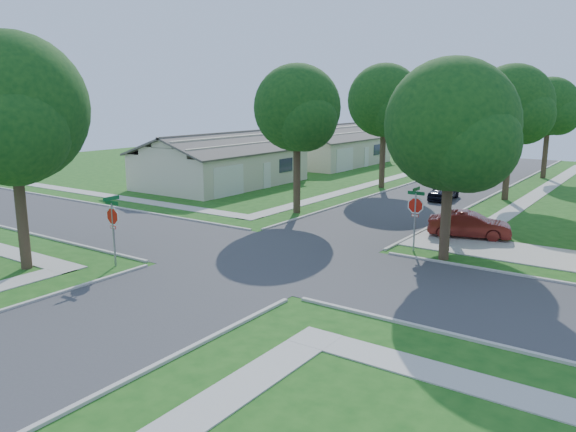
% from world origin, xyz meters
% --- Properties ---
extents(ground, '(100.00, 100.00, 0.00)m').
position_xyz_m(ground, '(0.00, 0.00, 0.00)').
color(ground, '#184D15').
rests_on(ground, ground).
extents(road_ns, '(7.00, 100.00, 0.02)m').
position_xyz_m(road_ns, '(0.00, 0.00, 0.00)').
color(road_ns, '#333335').
rests_on(road_ns, ground).
extents(sidewalk_ne, '(1.20, 40.00, 0.04)m').
position_xyz_m(sidewalk_ne, '(6.10, 26.00, 0.02)').
color(sidewalk_ne, '#9E9B91').
rests_on(sidewalk_ne, ground).
extents(sidewalk_nw, '(1.20, 40.00, 0.04)m').
position_xyz_m(sidewalk_nw, '(-6.10, 26.00, 0.02)').
color(sidewalk_nw, '#9E9B91').
rests_on(sidewalk_nw, ground).
extents(driveway, '(8.80, 3.60, 0.05)m').
position_xyz_m(driveway, '(7.90, 7.10, 0.03)').
color(driveway, '#9E9B91').
rests_on(driveway, ground).
extents(stop_sign_sw, '(1.05, 0.80, 2.98)m').
position_xyz_m(stop_sign_sw, '(-4.70, -4.70, 2.03)').
color(stop_sign_sw, gray).
rests_on(stop_sign_sw, ground).
extents(stop_sign_ne, '(1.05, 0.80, 2.98)m').
position_xyz_m(stop_sign_ne, '(4.70, 4.70, 2.03)').
color(stop_sign_ne, gray).
rests_on(stop_sign_ne, ground).
extents(tree_e_near, '(4.97, 4.80, 8.28)m').
position_xyz_m(tree_e_near, '(4.75, 9.01, 5.64)').
color(tree_e_near, '#38281C').
rests_on(tree_e_near, ground).
extents(tree_e_mid, '(5.59, 5.40, 9.21)m').
position_xyz_m(tree_e_mid, '(4.76, 21.01, 6.25)').
color(tree_e_mid, '#38281C').
rests_on(tree_e_mid, ground).
extents(tree_e_far, '(5.17, 5.00, 8.72)m').
position_xyz_m(tree_e_far, '(4.75, 34.01, 5.98)').
color(tree_e_far, '#38281C').
rests_on(tree_e_far, ground).
extents(tree_w_near, '(5.38, 5.20, 8.97)m').
position_xyz_m(tree_w_near, '(-4.64, 9.01, 6.12)').
color(tree_w_near, '#38281C').
rests_on(tree_w_near, ground).
extents(tree_w_mid, '(5.80, 5.60, 9.56)m').
position_xyz_m(tree_w_mid, '(-4.64, 21.01, 6.49)').
color(tree_w_mid, '#38281C').
rests_on(tree_w_mid, ground).
extents(tree_w_far, '(4.76, 4.60, 8.04)m').
position_xyz_m(tree_w_far, '(-4.65, 34.01, 5.51)').
color(tree_w_far, '#38281C').
rests_on(tree_w_far, ground).
extents(tree_sw_corner, '(6.21, 6.00, 9.55)m').
position_xyz_m(tree_sw_corner, '(-7.44, -6.99, 6.26)').
color(tree_sw_corner, '#38281C').
rests_on(tree_sw_corner, ground).
extents(tree_ne_corner, '(5.80, 5.60, 8.66)m').
position_xyz_m(tree_ne_corner, '(6.36, 4.21, 5.59)').
color(tree_ne_corner, '#38281C').
rests_on(tree_ne_corner, ground).
extents(house_nw_near, '(8.42, 13.60, 4.23)m').
position_xyz_m(house_nw_near, '(-15.99, 15.00, 1.52)').
color(house_nw_near, '#C1B698').
rests_on(house_nw_near, ground).
extents(house_nw_far, '(8.42, 13.60, 4.23)m').
position_xyz_m(house_nw_far, '(-15.99, 32.00, 1.52)').
color(house_nw_far, '#C1B698').
rests_on(house_nw_far, ground).
extents(car_driveway, '(4.24, 2.47, 1.32)m').
position_xyz_m(car_driveway, '(6.00, 8.70, 0.66)').
color(car_driveway, '#511510').
rests_on(car_driveway, ground).
extents(car_curb_east, '(1.79, 3.83, 1.27)m').
position_xyz_m(car_curb_east, '(1.20, 18.53, 0.63)').
color(car_curb_east, black).
rests_on(car_curb_east, ground).
extents(car_curb_west, '(2.00, 4.31, 1.22)m').
position_xyz_m(car_curb_west, '(-3.20, 45.40, 0.61)').
color(car_curb_west, black).
rests_on(car_curb_west, ground).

